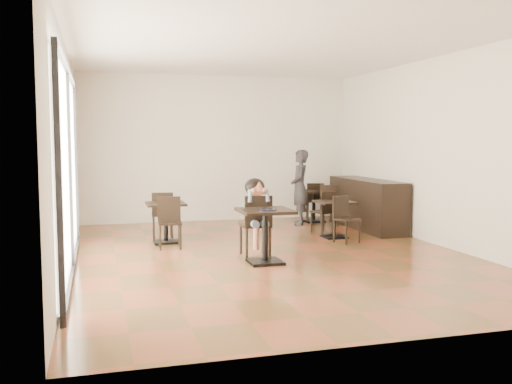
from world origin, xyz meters
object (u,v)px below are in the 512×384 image
object	(u,v)px
child_table	(265,236)
adult_patron	(300,187)
chair_back_b	(330,205)
chair_left_b	(170,223)
child	(255,218)
chair_back_a	(315,201)
cafe_table_back	(314,206)
chair_mid_b	(347,220)
cafe_table_mid	(334,219)
chair_left_a	(162,215)
chair_mid_a	(323,212)
child_chair	(255,225)
cafe_table_left	(166,223)

from	to	relation	value
child_table	adult_patron	xyz separation A→B (m)	(1.79, 3.46, 0.40)
adult_patron	chair_back_b	xyz separation A→B (m)	(0.58, -0.25, -0.38)
adult_patron	chair_left_b	xyz separation A→B (m)	(-2.99, -1.95, -0.37)
child	chair_back_a	distance (m)	4.24
child	chair_back_b	distance (m)	3.56
cafe_table_back	chair_mid_b	bearing A→B (deg)	-98.55
cafe_table_mid	chair_left_a	size ratio (longest dim) A/B	0.80
chair_mid_a	chair_back_a	xyz separation A→B (m)	(0.52, 1.77, 0.01)
child_chair	child	size ratio (longest dim) A/B	0.79
child_chair	chair_mid_b	size ratio (longest dim) A/B	1.17
child_table	chair_back_b	bearing A→B (deg)	53.58
cafe_table_mid	chair_mid_a	size ratio (longest dim) A/B	0.83
child_chair	chair_mid_a	bearing A→B (deg)	-136.48
child_table	chair_back_a	world-z (taller)	chair_back_a
cafe_table_left	cafe_table_mid	bearing A→B (deg)	-5.72
adult_patron	cafe_table_back	bearing A→B (deg)	140.43
chair_back_a	cafe_table_left	bearing A→B (deg)	45.49
chair_mid_b	chair_left_a	size ratio (longest dim) A/B	0.96
child_table	chair_mid_b	distance (m)	2.20
child_table	chair_back_b	world-z (taller)	chair_back_b
chair_left_a	adult_patron	bearing A→B (deg)	-159.86
cafe_table_mid	chair_left_b	xyz separation A→B (m)	(-3.04, -0.25, 0.09)
child_table	chair_left_a	size ratio (longest dim) A/B	0.93
chair_left_a	chair_left_b	xyz separation A→B (m)	(0.00, -1.10, 0.00)
child_chair	chair_left_a	world-z (taller)	child_chair
child_table	adult_patron	distance (m)	3.91
child	chair_left_a	distance (m)	2.38
child_table	chair_mid_b	xyz separation A→B (m)	(1.84, 1.20, 0.01)
child	chair_back_a	world-z (taller)	child
chair_mid_a	chair_left_b	bearing A→B (deg)	-4.13
cafe_table_left	chair_left_a	xyz separation A→B (m)	(0.00, 0.55, 0.07)
chair_mid_b	cafe_table_mid	bearing A→B (deg)	71.21
chair_mid_b	chair_back_a	size ratio (longest dim) A/B	0.97
child	cafe_table_mid	xyz separation A→B (m)	(1.84, 1.20, -0.26)
cafe_table_left	chair_left_b	xyz separation A→B (m)	(0.00, -0.55, 0.07)
child	chair_left_b	size ratio (longest dim) A/B	1.41
chair_mid_b	chair_back_b	world-z (taller)	chair_back_b
child_table	cafe_table_back	bearing A→B (deg)	59.35
child_chair	chair_back_b	world-z (taller)	child_chair
adult_patron	cafe_table_left	world-z (taller)	adult_patron
child	cafe_table_mid	distance (m)	2.21
chair_mid_a	chair_left_b	world-z (taller)	chair_left_b
chair_mid_a	chair_mid_b	xyz separation A→B (m)	(0.00, -1.10, 0.00)
child_table	cafe_table_mid	bearing A→B (deg)	43.52
chair_left_a	chair_left_b	size ratio (longest dim) A/B	1.00
chair_left_a	chair_back_b	size ratio (longest dim) A/B	1.02
adult_patron	cafe_table_back	world-z (taller)	adult_patron
adult_patron	cafe_table_back	distance (m)	0.69
chair_back_a	chair_mid_b	bearing A→B (deg)	95.68
child_table	chair_left_a	xyz separation A→B (m)	(-1.20, 2.60, 0.03)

